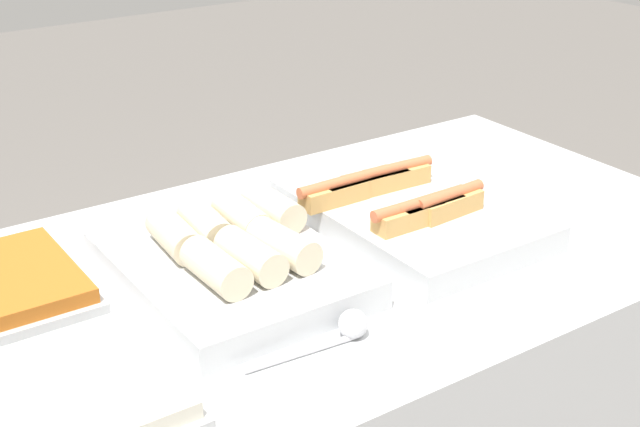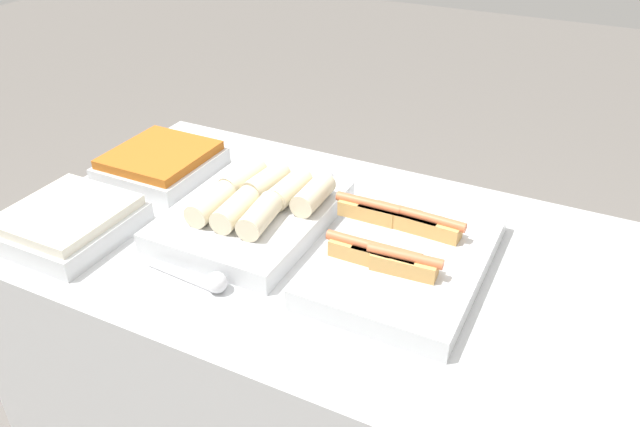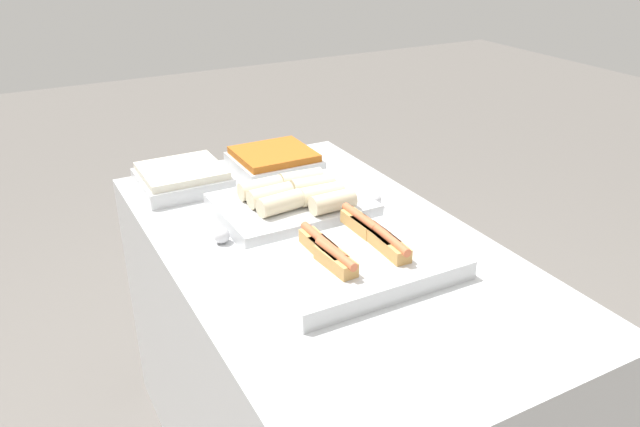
# 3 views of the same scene
# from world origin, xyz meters

# --- Properties ---
(counter) EXTENTS (1.49, 0.85, 0.91)m
(counter) POSITION_xyz_m (0.00, 0.00, 0.45)
(counter) COLOR silver
(counter) RESTS_ON ground_plane
(tray_hotdogs) EXTENTS (0.37, 0.48, 0.10)m
(tray_hotdogs) POSITION_xyz_m (0.17, 0.00, 0.94)
(tray_hotdogs) COLOR silver
(tray_hotdogs) RESTS_ON counter
(tray_wraps) EXTENTS (0.34, 0.44, 0.11)m
(tray_wraps) POSITION_xyz_m (-0.20, 0.00, 0.95)
(tray_wraps) COLOR silver
(tray_wraps) RESTS_ON counter
(tray_side_front) EXTENTS (0.26, 0.28, 0.07)m
(tray_side_front) POSITION_xyz_m (-0.56, -0.23, 0.94)
(tray_side_front) COLOR silver
(tray_side_front) RESTS_ON counter
(tray_side_back) EXTENTS (0.26, 0.28, 0.07)m
(tray_side_back) POSITION_xyz_m (-0.56, 0.10, 0.94)
(tray_side_back) COLOR silver
(tray_side_back) RESTS_ON counter
(serving_spoon_near) EXTENTS (0.21, 0.05, 0.05)m
(serving_spoon_near) POSITION_xyz_m (-0.15, -0.25, 0.93)
(serving_spoon_near) COLOR silver
(serving_spoon_near) RESTS_ON counter
(serving_spoon_far) EXTENTS (0.21, 0.05, 0.05)m
(serving_spoon_far) POSITION_xyz_m (-0.15, 0.25, 0.93)
(serving_spoon_far) COLOR silver
(serving_spoon_far) RESTS_ON counter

